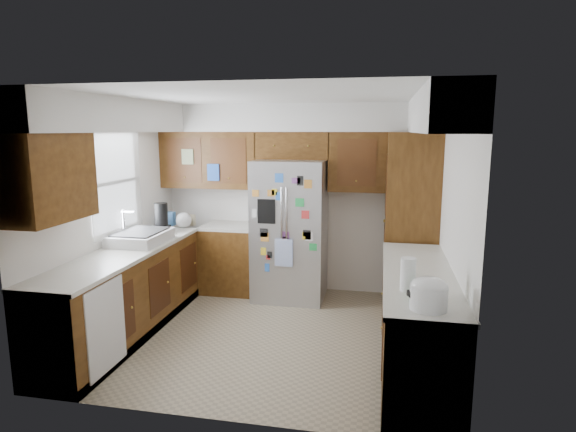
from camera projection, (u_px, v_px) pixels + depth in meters
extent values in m
plane|color=tan|center=(269.00, 334.00, 5.20)|extent=(3.60, 3.60, 0.00)
cube|color=silver|center=(296.00, 199.00, 6.52)|extent=(3.60, 0.04, 2.50)
cube|color=silver|center=(110.00, 215.00, 5.32)|extent=(0.04, 3.20, 2.50)
cube|color=silver|center=(449.00, 227.00, 4.63)|extent=(0.04, 3.20, 2.50)
cube|color=silver|center=(216.00, 261.00, 3.43)|extent=(3.60, 0.04, 2.50)
cube|color=white|center=(267.00, 96.00, 4.76)|extent=(3.60, 3.20, 0.02)
cube|color=silver|center=(293.00, 118.00, 6.15)|extent=(3.60, 0.38, 0.35)
cube|color=silver|center=(120.00, 115.00, 5.10)|extent=(0.38, 3.20, 0.35)
cube|color=silver|center=(435.00, 114.00, 4.48)|extent=(0.38, 3.20, 0.35)
cube|color=#3C220B|center=(211.00, 160.00, 6.48)|extent=(1.33, 0.34, 0.75)
cube|color=#3C220B|center=(382.00, 162.00, 6.05)|extent=(1.33, 0.34, 0.75)
cube|color=#3C220B|center=(50.00, 178.00, 4.09)|extent=(0.34, 0.85, 0.75)
cube|color=white|center=(114.00, 182.00, 5.35)|extent=(0.02, 0.90, 1.05)
cube|color=white|center=(117.00, 182.00, 5.35)|extent=(0.01, 1.02, 1.15)
cube|color=blue|center=(213.00, 172.00, 6.31)|extent=(0.16, 0.02, 0.22)
cube|color=beige|center=(188.00, 157.00, 6.34)|extent=(0.16, 0.02, 0.20)
cube|color=#3C220B|center=(125.00, 295.00, 5.12)|extent=(0.60, 2.60, 0.88)
cube|color=#3C220B|center=(232.00, 259.00, 6.53)|extent=(0.75, 0.60, 0.88)
cube|color=silver|center=(122.00, 253.00, 5.04)|extent=(0.63, 2.60, 0.04)
cube|color=silver|center=(231.00, 226.00, 6.45)|extent=(0.75, 0.60, 0.04)
cube|color=black|center=(127.00, 330.00, 5.19)|extent=(0.60, 2.60, 0.10)
cube|color=silver|center=(107.00, 327.00, 4.24)|extent=(0.01, 0.58, 0.80)
cube|color=#3C220B|center=(417.00, 323.00, 4.38)|extent=(0.60, 2.25, 0.88)
cube|color=silver|center=(419.00, 275.00, 4.30)|extent=(0.63, 2.25, 0.04)
cube|color=black|center=(415.00, 363.00, 4.45)|extent=(0.60, 2.25, 0.10)
cube|color=#3C220B|center=(410.00, 222.00, 5.83)|extent=(0.60, 0.90, 2.15)
cube|color=#A7A7AC|center=(290.00, 230.00, 6.20)|extent=(0.90, 0.75, 1.80)
cylinder|color=silver|center=(282.00, 224.00, 5.81)|extent=(0.02, 0.02, 0.90)
cylinder|color=silver|center=(286.00, 225.00, 5.79)|extent=(0.02, 0.02, 0.90)
cube|color=black|center=(266.00, 211.00, 5.83)|extent=(0.22, 0.01, 0.30)
cube|color=white|center=(284.00, 253.00, 5.85)|extent=(0.22, 0.01, 0.34)
cube|color=white|center=(309.00, 237.00, 5.78)|extent=(0.10, 0.00, 0.11)
cube|color=orange|center=(265.00, 237.00, 5.89)|extent=(0.10, 0.00, 0.11)
cube|color=orange|center=(308.00, 184.00, 5.67)|extent=(0.09, 0.00, 0.10)
cube|color=orange|center=(280.00, 263.00, 5.91)|extent=(0.07, 0.00, 0.06)
cube|color=red|center=(285.00, 241.00, 5.85)|extent=(0.08, 0.00, 0.11)
cube|color=blue|center=(267.00, 268.00, 5.95)|extent=(0.06, 0.00, 0.10)
cube|color=red|center=(268.00, 257.00, 5.92)|extent=(0.05, 0.00, 0.06)
cube|color=yellow|center=(274.00, 192.00, 5.76)|extent=(0.07, 0.00, 0.08)
cube|color=yellow|center=(307.00, 236.00, 5.78)|extent=(0.11, 0.00, 0.09)
cube|color=black|center=(300.00, 181.00, 5.68)|extent=(0.08, 0.00, 0.11)
cube|color=black|center=(264.00, 233.00, 5.88)|extent=(0.10, 0.00, 0.11)
cube|color=black|center=(270.00, 255.00, 5.91)|extent=(0.06, 0.00, 0.08)
cube|color=green|center=(300.00, 203.00, 5.72)|extent=(0.10, 0.00, 0.10)
cube|color=orange|center=(271.00, 193.00, 5.77)|extent=(0.09, 0.00, 0.08)
cube|color=black|center=(307.00, 233.00, 5.77)|extent=(0.09, 0.00, 0.08)
cube|color=white|center=(254.00, 213.00, 5.86)|extent=(0.06, 0.00, 0.10)
cube|color=red|center=(305.00, 215.00, 5.74)|extent=(0.09, 0.00, 0.10)
cube|color=yellow|center=(263.00, 251.00, 5.92)|extent=(0.07, 0.00, 0.09)
cube|color=blue|center=(279.00, 178.00, 5.72)|extent=(0.10, 0.00, 0.11)
cube|color=blue|center=(278.00, 196.00, 5.76)|extent=(0.07, 0.00, 0.10)
cube|color=#8C4C99|center=(286.00, 235.00, 5.83)|extent=(0.09, 0.00, 0.09)
cube|color=green|center=(313.00, 247.00, 5.79)|extent=(0.09, 0.00, 0.09)
cube|color=#8C4C99|center=(296.00, 181.00, 5.69)|extent=(0.10, 0.00, 0.07)
cube|color=orange|center=(255.00, 193.00, 5.81)|extent=(0.08, 0.00, 0.08)
cube|color=#3C220B|center=(293.00, 145.00, 6.23)|extent=(0.96, 0.34, 0.35)
sphere|color=#213DA7|center=(267.00, 122.00, 6.23)|extent=(0.26, 0.26, 0.26)
cylinder|color=black|center=(301.00, 125.00, 6.16)|extent=(0.31, 0.31, 0.18)
ellipsoid|color=#333338|center=(301.00, 118.00, 6.14)|extent=(0.29, 0.29, 0.13)
cube|color=silver|center=(141.00, 238.00, 5.41)|extent=(0.52, 0.70, 0.12)
cube|color=black|center=(140.00, 232.00, 5.40)|extent=(0.44, 0.60, 0.02)
cylinder|color=silver|center=(124.00, 223.00, 5.42)|extent=(0.02, 0.02, 0.30)
cylinder|color=silver|center=(128.00, 212.00, 5.38)|extent=(0.16, 0.02, 0.02)
cube|color=yellow|center=(144.00, 246.00, 5.21)|extent=(0.10, 0.18, 0.04)
cube|color=black|center=(162.00, 229.00, 5.90)|extent=(0.18, 0.14, 0.10)
cylinder|color=black|center=(161.00, 214.00, 5.87)|extent=(0.16, 0.16, 0.28)
cylinder|color=#A7A7AC|center=(163.00, 222.00, 6.11)|extent=(0.14, 0.14, 0.20)
sphere|color=silver|center=(184.00, 220.00, 6.23)|extent=(0.20, 0.20, 0.20)
cube|color=#3F72B2|center=(169.00, 219.00, 6.39)|extent=(0.14, 0.10, 0.18)
cube|color=#BFB28C|center=(191.00, 220.00, 6.41)|extent=(0.10, 0.08, 0.14)
cylinder|color=silver|center=(155.00, 233.00, 5.69)|extent=(0.08, 0.08, 0.11)
cylinder|color=white|center=(429.00, 297.00, 3.40)|extent=(0.26, 0.26, 0.18)
ellipsoid|color=white|center=(429.00, 285.00, 3.39)|extent=(0.26, 0.26, 0.11)
cube|color=black|center=(411.00, 294.00, 3.42)|extent=(0.04, 0.06, 0.04)
cylinder|color=white|center=(408.00, 274.00, 3.78)|extent=(0.12, 0.12, 0.27)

